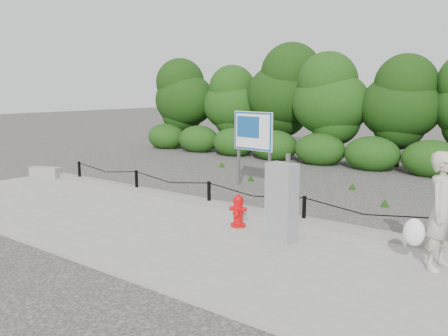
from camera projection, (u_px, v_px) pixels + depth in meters
name	position (u px, v px, depth m)	size (l,w,h in m)	color
ground	(209.00, 210.00, 11.19)	(90.00, 90.00, 0.00)	#2D2B28
sidewalk	(147.00, 227.00, 9.62)	(14.00, 4.00, 0.08)	gray
curb	(210.00, 203.00, 11.20)	(14.00, 0.22, 0.14)	slate
chain_barrier	(209.00, 191.00, 11.11)	(10.06, 0.06, 0.60)	black
treeline	(367.00, 96.00, 17.58)	(20.13, 3.84, 4.91)	black
fire_hydrant	(238.00, 211.00, 9.50)	(0.40, 0.40, 0.67)	red
pedestrian	(441.00, 213.00, 7.18)	(0.79, 0.74, 1.82)	#B1AC98
concrete_block	(46.00, 172.00, 14.79)	(1.00, 0.35, 0.32)	gray
utility_cabinet	(282.00, 202.00, 8.55)	(0.58, 0.43, 1.58)	#99999B
advertising_sign	(253.00, 135.00, 13.37)	(1.36, 0.24, 2.18)	slate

